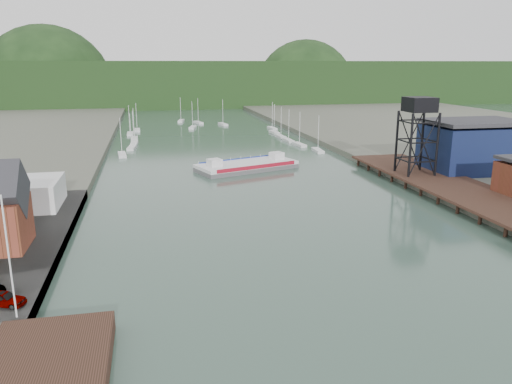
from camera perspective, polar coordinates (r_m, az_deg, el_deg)
name	(u,v)px	position (r m, az deg, el deg)	size (l,w,h in m)	color
ground	(385,349)	(48.47, 14.57, -16.96)	(600.00, 600.00, 0.00)	#2B433A
west_stage	(42,382)	(44.74, -23.29, -19.31)	(10.00, 18.00, 1.80)	black
east_pier	(459,188)	(102.00, 22.14, 0.39)	(14.00, 70.00, 2.45)	black
white_shed	(3,195)	(92.34, -26.93, -0.27)	(18.00, 12.00, 4.50)	silver
flagpole	(9,258)	(51.43, -26.39, -6.77)	(0.16, 0.16, 12.00)	silver
lift_tower	(419,109)	(109.66, 18.16, 8.97)	(6.50, 6.50, 16.00)	black
blue_shed	(473,146)	(120.46, 23.58, 4.79)	(20.50, 14.50, 11.30)	#0D103B
marina_sailboats	(207,135)	(177.86, -5.59, 6.53)	(57.71, 92.65, 0.90)	silver
distant_hills	(172,86)	(338.60, -9.60, 11.88)	(500.00, 120.00, 80.00)	black
chain_ferry	(247,166)	(120.14, -1.06, 3.04)	(25.76, 16.98, 3.45)	#555457
car_west_a	(4,298)	(56.33, -26.88, -10.80)	(1.75, 4.36, 1.49)	#999999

